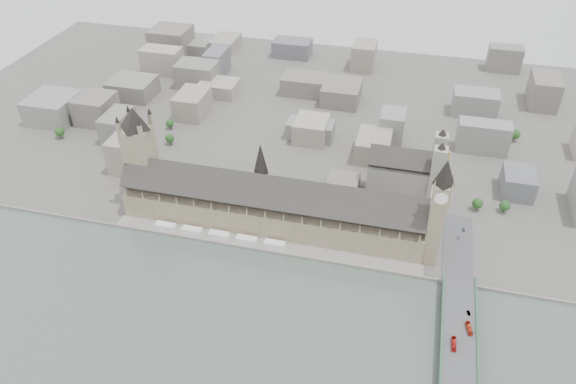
% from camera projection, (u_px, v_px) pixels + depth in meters
% --- Properties ---
extents(ground, '(900.00, 900.00, 0.00)m').
position_uv_depth(ground, '(266.00, 240.00, 486.47)').
color(ground, '#595651').
rests_on(ground, ground).
extents(embankment_wall, '(600.00, 1.50, 3.00)m').
position_uv_depth(embankment_wall, '(261.00, 250.00, 473.87)').
color(embankment_wall, gray).
rests_on(embankment_wall, ground).
extents(river_terrace, '(270.00, 15.00, 2.00)m').
position_uv_depth(river_terrace, '(263.00, 245.00, 480.02)').
color(river_terrace, gray).
rests_on(river_terrace, ground).
extents(terrace_tents, '(118.00, 7.00, 4.00)m').
position_uv_depth(terrace_tents, '(219.00, 235.00, 486.43)').
color(terrace_tents, white).
rests_on(terrace_tents, river_terrace).
extents(palace_of_westminster, '(265.00, 40.73, 55.44)m').
position_uv_depth(palace_of_westminster, '(271.00, 206.00, 488.38)').
color(palace_of_westminster, gray).
rests_on(palace_of_westminster, ground).
extents(elizabeth_tower, '(17.00, 17.00, 107.50)m').
position_uv_depth(elizabeth_tower, '(439.00, 206.00, 431.35)').
color(elizabeth_tower, gray).
rests_on(elizabeth_tower, ground).
extents(victoria_tower, '(30.00, 30.00, 100.00)m').
position_uv_depth(victoria_tower, '(140.00, 153.00, 497.79)').
color(victoria_tower, gray).
rests_on(victoria_tower, ground).
extents(central_tower, '(13.00, 13.00, 48.00)m').
position_uv_depth(central_tower, '(261.00, 167.00, 474.35)').
color(central_tower, gray).
rests_on(central_tower, ground).
extents(westminster_bridge, '(25.00, 325.00, 10.25)m').
position_uv_depth(westminster_bridge, '(458.00, 355.00, 383.53)').
color(westminster_bridge, '#474749').
rests_on(westminster_bridge, ground).
extents(westminster_abbey, '(68.00, 36.00, 64.00)m').
position_uv_depth(westminster_abbey, '(407.00, 174.00, 524.15)').
color(westminster_abbey, gray).
rests_on(westminster_abbey, ground).
extents(city_skyline_inland, '(720.00, 360.00, 38.00)m').
position_uv_depth(city_skyline_inland, '(321.00, 96.00, 666.52)').
color(city_skyline_inland, gray).
rests_on(city_skyline_inland, ground).
extents(park_trees, '(110.00, 30.00, 15.00)m').
position_uv_depth(park_trees, '(273.00, 192.00, 530.82)').
color(park_trees, '#224C1B').
rests_on(park_trees, ground).
extents(red_bus_north, '(3.10, 12.24, 3.39)m').
position_uv_depth(red_bus_north, '(454.00, 344.00, 382.70)').
color(red_bus_north, red).
rests_on(red_bus_north, westminster_bridge).
extents(red_bus_south, '(5.14, 12.19, 3.31)m').
position_uv_depth(red_bus_south, '(469.00, 328.00, 393.47)').
color(red_bus_south, red).
rests_on(red_bus_south, westminster_bridge).
extents(car_silver, '(2.83, 4.63, 1.44)m').
position_uv_depth(car_silver, '(469.00, 313.00, 406.02)').
color(car_silver, gray).
rests_on(car_silver, westminster_bridge).
extents(car_approach, '(3.01, 5.54, 1.52)m').
position_uv_depth(car_approach, '(464.00, 230.00, 480.78)').
color(car_approach, gray).
rests_on(car_approach, westminster_bridge).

